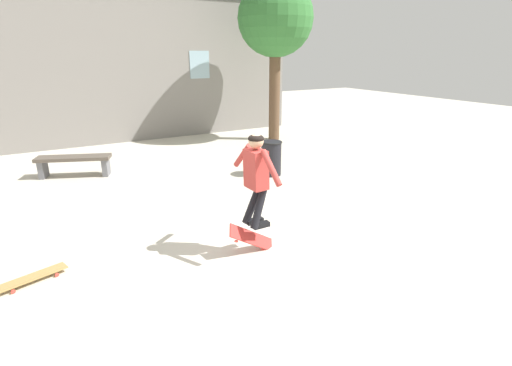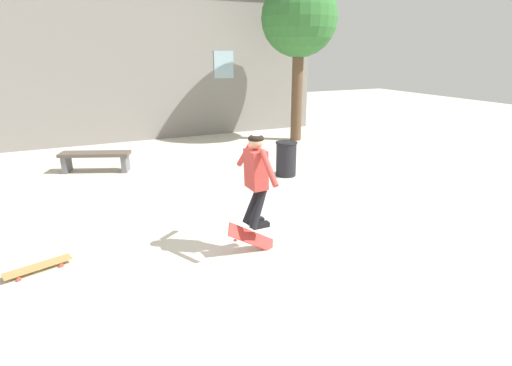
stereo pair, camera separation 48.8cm
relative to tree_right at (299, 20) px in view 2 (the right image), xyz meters
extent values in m
plane|color=beige|center=(-4.59, -6.47, -3.73)|extent=(40.00, 40.00, 0.00)
cube|color=gray|center=(-4.59, 2.21, -1.48)|extent=(12.44, 0.40, 4.50)
cube|color=#99B7C6|center=(-1.75, 2.00, -1.35)|extent=(0.70, 0.02, 0.90)
cylinder|color=brown|center=(0.00, 0.00, -2.27)|extent=(0.35, 0.35, 2.91)
sphere|color=#337033|center=(0.00, 0.00, 0.06)|extent=(2.35, 2.35, 2.35)
cube|color=brown|center=(-6.32, -1.17, -3.28)|extent=(1.70, 1.02, 0.08)
cube|color=slate|center=(-6.98, -0.90, -3.52)|extent=(0.25, 0.39, 0.41)
cube|color=slate|center=(-5.66, -1.43, -3.52)|extent=(0.25, 0.39, 0.41)
cylinder|color=black|center=(-2.23, -3.38, -3.32)|extent=(0.47, 0.47, 0.82)
torus|color=black|center=(-2.23, -3.38, -2.93)|extent=(0.51, 0.51, 0.04)
cube|color=#B23833|center=(-4.47, -6.54, -2.45)|extent=(0.25, 0.35, 0.56)
sphere|color=tan|center=(-4.47, -6.54, -2.05)|extent=(0.22, 0.22, 0.21)
ellipsoid|color=black|center=(-4.47, -6.54, -2.02)|extent=(0.23, 0.23, 0.12)
cylinder|color=black|center=(-4.48, -6.46, -2.99)|extent=(0.32, 0.17, 0.63)
cube|color=black|center=(-4.45, -6.46, -3.27)|extent=(0.26, 0.11, 0.07)
cylinder|color=black|center=(-4.47, -6.63, -2.99)|extent=(0.32, 0.18, 0.63)
cube|color=black|center=(-4.44, -6.63, -3.27)|extent=(0.26, 0.11, 0.07)
cylinder|color=#B23833|center=(-4.48, -6.17, -2.34)|extent=(0.09, 0.45, 0.43)
cylinder|color=#B23833|center=(-4.46, -6.92, -2.34)|extent=(0.09, 0.45, 0.43)
cube|color=red|center=(-4.54, -6.53, -3.50)|extent=(0.80, 0.18, 0.58)
cylinder|color=#DB3D33|center=(-4.29, -6.41, -3.58)|extent=(0.07, 0.05, 0.07)
cylinder|color=#DB3D33|center=(-4.38, -6.56, -3.73)|extent=(0.07, 0.05, 0.07)
cylinder|color=#DB3D33|center=(-4.74, -6.43, -3.32)|extent=(0.07, 0.05, 0.07)
cylinder|color=#DB3D33|center=(-4.82, -6.58, -3.46)|extent=(0.07, 0.05, 0.07)
cube|color=#AD894C|center=(-7.39, -5.82, -3.66)|extent=(0.86, 0.43, 0.02)
cylinder|color=#DB3D33|center=(-7.17, -5.64, -3.70)|extent=(0.06, 0.03, 0.05)
cylinder|color=#DB3D33|center=(-7.11, -5.83, -3.70)|extent=(0.06, 0.03, 0.05)
cylinder|color=#DB3D33|center=(-7.67, -5.80, -3.70)|extent=(0.06, 0.03, 0.05)
cylinder|color=#DB3D33|center=(-7.61, -5.99, -3.70)|extent=(0.06, 0.03, 0.05)
camera|label=1|loc=(-7.14, -11.15, -0.88)|focal=28.00mm
camera|label=2|loc=(-6.70, -11.38, -0.88)|focal=28.00mm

